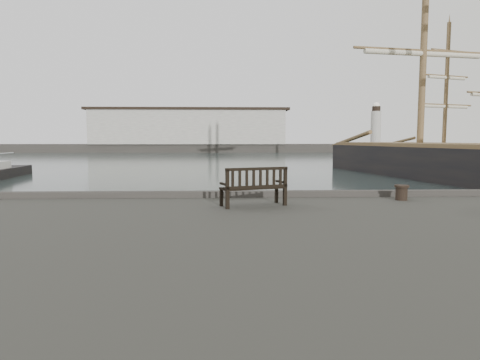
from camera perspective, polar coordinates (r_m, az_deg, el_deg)
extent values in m
plane|color=black|center=(13.09, -4.43, -8.99)|extent=(400.00, 400.00, 0.00)
cube|color=#383530|center=(104.69, -2.47, 4.27)|extent=(140.00, 8.00, 2.00)
cube|color=beige|center=(105.05, -6.88, 6.97)|extent=(46.00, 9.00, 8.00)
cube|color=black|center=(105.24, -6.91, 9.31)|extent=(48.00, 9.50, 0.60)
cylinder|color=beige|center=(111.21, 17.64, 6.67)|extent=(2.40, 2.40, 8.00)
sphere|color=silver|center=(111.47, 17.73, 9.44)|extent=(1.61, 1.61, 1.61)
cube|color=black|center=(10.95, 1.77, -1.05)|extent=(1.78, 1.10, 0.04)
cube|color=black|center=(10.70, 2.29, 0.15)|extent=(1.61, 0.61, 0.50)
cube|color=black|center=(10.98, 1.77, -2.25)|extent=(1.65, 0.98, 0.46)
cylinder|color=black|center=(12.82, 20.73, -1.58)|extent=(0.49, 0.49, 0.42)
cylinder|color=brown|center=(44.86, 23.47, 20.23)|extent=(0.61, 0.61, 24.80)
cylinder|color=brown|center=(60.53, 25.81, 11.22)|extent=(0.49, 0.49, 15.49)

